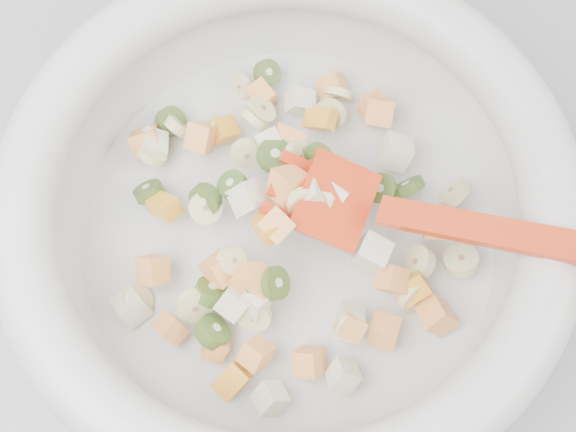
# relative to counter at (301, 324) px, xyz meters

# --- Properties ---
(counter) EXTENTS (2.00, 0.60, 0.90)m
(counter) POSITION_rel_counter_xyz_m (0.00, 0.00, 0.00)
(counter) COLOR gray
(counter) RESTS_ON ground
(mixing_bowl) EXTENTS (0.48, 0.42, 0.14)m
(mixing_bowl) POSITION_rel_counter_xyz_m (-0.01, -0.03, 0.51)
(mixing_bowl) COLOR silver
(mixing_bowl) RESTS_ON counter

